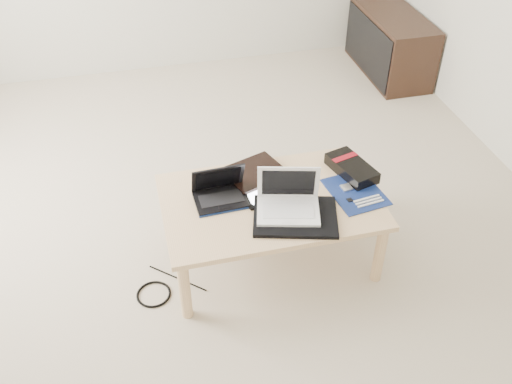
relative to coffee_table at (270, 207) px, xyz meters
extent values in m
plane|color=beige|center=(-0.26, 0.41, -0.35)|extent=(4.00, 4.00, 0.00)
cube|color=#DEB485|center=(0.00, 0.00, 0.03)|extent=(1.10, 0.70, 0.03)
cylinder|color=#DEB485|center=(-0.50, -0.30, -0.17)|extent=(0.06, 0.06, 0.37)
cylinder|color=#DEB485|center=(0.50, -0.30, -0.17)|extent=(0.06, 0.06, 0.37)
cylinder|color=#DEB485|center=(-0.50, 0.30, -0.17)|extent=(0.06, 0.06, 0.37)
cylinder|color=#DEB485|center=(0.50, 0.30, -0.17)|extent=(0.06, 0.06, 0.37)
cube|color=#341F15|center=(1.52, 1.86, -0.10)|extent=(0.40, 0.90, 0.50)
cube|color=black|center=(1.32, 1.86, -0.10)|extent=(0.02, 0.86, 0.44)
cube|color=black|center=(-0.03, 0.21, 0.06)|extent=(0.36, 0.33, 0.03)
cube|color=black|center=(-0.24, 0.05, 0.06)|extent=(0.27, 0.20, 0.02)
cube|color=black|center=(-0.24, 0.05, 0.07)|extent=(0.22, 0.11, 0.00)
cube|color=black|center=(-0.24, -0.02, 0.07)|extent=(0.06, 0.03, 0.00)
cube|color=black|center=(-0.25, 0.11, 0.15)|extent=(0.27, 0.08, 0.17)
cube|color=black|center=(-0.25, 0.10, 0.15)|extent=(0.23, 0.06, 0.14)
cube|color=#0D1F4B|center=(-0.24, -0.04, 0.05)|extent=(0.27, 0.02, 0.01)
cube|color=black|center=(-0.03, 0.07, 0.05)|extent=(0.30, 0.26, 0.01)
cube|color=silver|center=(-0.03, 0.07, 0.06)|extent=(0.24, 0.21, 0.00)
cube|color=silver|center=(0.09, 0.02, 0.06)|extent=(0.14, 0.24, 0.02)
cube|color=gray|center=(0.09, 0.02, 0.07)|extent=(0.11, 0.20, 0.00)
cube|color=black|center=(0.08, -0.17, 0.06)|extent=(0.47, 0.40, 0.02)
cube|color=white|center=(0.05, -0.14, 0.08)|extent=(0.35, 0.28, 0.01)
cube|color=white|center=(0.05, -0.14, 0.08)|extent=(0.27, 0.18, 0.00)
cube|color=white|center=(0.03, -0.22, 0.08)|extent=(0.07, 0.05, 0.00)
cube|color=white|center=(0.08, -0.05, 0.19)|extent=(0.30, 0.11, 0.21)
cube|color=black|center=(0.07, -0.06, 0.18)|extent=(0.26, 0.09, 0.16)
cube|color=navy|center=(0.44, -0.05, 0.05)|extent=(0.29, 0.35, 0.01)
cube|color=silver|center=(0.40, -0.01, 0.06)|extent=(0.06, 0.06, 0.01)
cube|color=yellow|center=(0.50, 0.05, 0.06)|extent=(0.11, 0.02, 0.01)
cube|color=yellow|center=(0.50, 0.03, 0.06)|extent=(0.11, 0.02, 0.01)
cube|color=silver|center=(0.47, -0.12, 0.06)|extent=(0.15, 0.03, 0.01)
cube|color=silver|center=(0.48, -0.14, 0.06)|extent=(0.15, 0.03, 0.01)
cube|color=silver|center=(0.48, -0.16, 0.06)|extent=(0.15, 0.03, 0.01)
cube|color=black|center=(0.39, -0.11, 0.06)|extent=(0.03, 0.03, 0.01)
cube|color=black|center=(0.48, 0.11, 0.08)|extent=(0.22, 0.33, 0.06)
cube|color=maroon|center=(0.46, 0.17, 0.11)|extent=(0.15, 0.08, 0.00)
torus|color=black|center=(-0.20, 0.02, 0.05)|extent=(0.13, 0.13, 0.01)
torus|color=black|center=(-0.65, -0.13, -0.35)|extent=(0.23, 0.23, 0.01)
cylinder|color=black|center=(-0.52, -0.05, -0.35)|extent=(0.27, 0.25, 0.01)
camera|label=1|loc=(-0.61, -2.13, 1.91)|focal=40.00mm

